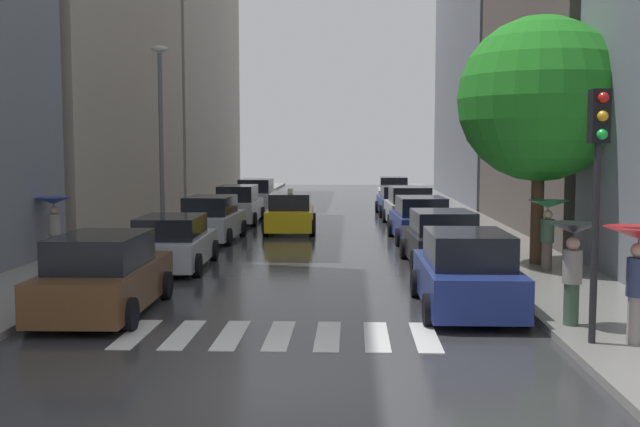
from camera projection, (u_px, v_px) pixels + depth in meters
The scene contains 26 objects.
ground_plane at pixel (323, 223), 34.51m from camera, with size 28.00×72.00×0.04m, color #333335.
sidewalk_left at pixel (185, 221), 34.78m from camera, with size 3.00×72.00×0.15m, color gray.
sidewalk_right at pixel (463, 222), 34.23m from camera, with size 3.00×72.00×0.15m, color gray.
crosswalk_stripes at pixel (279, 335), 13.71m from camera, with size 5.85×2.20×0.01m.
building_left_far at pixel (174, 62), 51.21m from camera, with size 6.00×20.21×18.92m, color #9E9384.
building_right_mid at pixel (589, 27), 30.09m from camera, with size 6.00×15.31×16.82m, color #564C47.
building_right_far at pixel (499, 30), 48.56m from camera, with size 6.00×20.69×22.43m, color slate.
parked_car_left_nearest at pixel (104, 276), 15.46m from camera, with size 2.15×4.56×1.70m.
parked_car_left_second at pixel (173, 243), 21.35m from camera, with size 2.22×4.50×1.54m.
parked_car_left_third at pixel (211, 220), 27.70m from camera, with size 2.16×4.50×1.69m.
parked_car_left_fourth at pixel (238, 206), 34.24m from camera, with size 2.06×4.59×1.76m.
parked_car_left_fifth at pixel (256, 196), 40.90m from camera, with size 2.18×4.22×1.78m.
parked_car_right_nearest at pixel (466, 274), 15.73m from camera, with size 2.09×4.32×1.72m.
parked_car_right_second at pixel (442, 240), 21.83m from camera, with size 2.27×4.16×1.64m.
parked_car_right_third at pixel (420, 220), 27.58m from camera, with size 2.27×4.44×1.67m.
parked_car_right_fourth at pixel (409, 208), 33.13m from camera, with size 2.29×4.13×1.76m.
parked_car_right_fifth at pixel (398, 201), 38.33m from camera, with size 2.29×4.48×1.53m.
parked_car_right_sixth at pixel (393, 193), 43.79m from camera, with size 2.07×4.14×1.78m.
taxi_midroad at pixel (290, 213), 30.77m from camera, with size 2.20×4.69×1.81m.
pedestrian_foreground at pixel (638, 255), 12.43m from camera, with size 1.16×1.16×2.00m.
pedestrian_near_tree at pixel (548, 218), 19.95m from camera, with size 1.08×1.08×1.92m.
pedestrian_by_kerb at pixel (54, 213), 22.02m from camera, with size 1.05×1.05×1.86m.
pedestrian_far_side at pixel (573, 252), 13.80m from camera, with size 0.96×0.96×1.94m.
street_tree_right at pixel (540, 100), 20.87m from camera, with size 4.67×4.67×7.04m.
traffic_light_right_corner at pixel (598, 159), 12.34m from camera, with size 0.30×0.42×4.30m.
lamp_post_left at pixel (161, 129), 26.62m from camera, with size 0.60×0.28×6.98m.
Camera 1 is at (1.33, -10.31, 3.47)m, focal length 41.48 mm.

